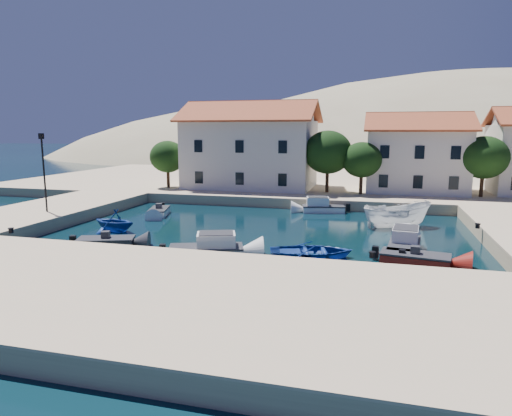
{
  "coord_description": "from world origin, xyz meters",
  "views": [
    {
      "loc": [
        8.08,
        -22.55,
        7.44
      ],
      "look_at": [
        -0.15,
        8.29,
        2.0
      ],
      "focal_mm": 32.0,
      "sensor_mm": 36.0,
      "label": 1
    }
  ],
  "objects_px": {
    "building_left": "(251,144)",
    "boat_east": "(396,227)",
    "cabin_cruiser_east": "(405,244)",
    "building_mid": "(416,152)",
    "rowboat_south": "(311,258)",
    "lamppost": "(43,165)",
    "cabin_cruiser_south": "(206,249)"
  },
  "relations": [
    {
      "from": "building_left",
      "to": "boat_east",
      "type": "distance_m",
      "value": 21.95
    },
    {
      "from": "cabin_cruiser_east",
      "to": "boat_east",
      "type": "xyz_separation_m",
      "value": [
        -0.2,
        7.53,
        -0.48
      ]
    },
    {
      "from": "cabin_cruiser_east",
      "to": "boat_east",
      "type": "distance_m",
      "value": 7.54
    },
    {
      "from": "boat_east",
      "to": "cabin_cruiser_east",
      "type": "bearing_deg",
      "value": 154.96
    },
    {
      "from": "building_mid",
      "to": "boat_east",
      "type": "relative_size",
      "value": 1.88
    },
    {
      "from": "building_left",
      "to": "boat_east",
      "type": "height_order",
      "value": "building_left"
    },
    {
      "from": "building_left",
      "to": "rowboat_south",
      "type": "bearing_deg",
      "value": -66.73
    },
    {
      "from": "building_mid",
      "to": "lamppost",
      "type": "bearing_deg",
      "value": -144.55
    },
    {
      "from": "cabin_cruiser_south",
      "to": "building_mid",
      "type": "bearing_deg",
      "value": 43.49
    },
    {
      "from": "boat_east",
      "to": "cabin_cruiser_south",
      "type": "bearing_deg",
      "value": 109.32
    },
    {
      "from": "building_left",
      "to": "rowboat_south",
      "type": "xyz_separation_m",
      "value": [
        10.51,
        -24.44,
        -5.94
      ]
    },
    {
      "from": "rowboat_south",
      "to": "cabin_cruiser_east",
      "type": "relative_size",
      "value": 1.04
    },
    {
      "from": "building_mid",
      "to": "cabin_cruiser_south",
      "type": "relative_size",
      "value": 2.21
    },
    {
      "from": "building_left",
      "to": "cabin_cruiser_south",
      "type": "relative_size",
      "value": 3.1
    },
    {
      "from": "building_left",
      "to": "lamppost",
      "type": "distance_m",
      "value": 23.1
    },
    {
      "from": "cabin_cruiser_east",
      "to": "cabin_cruiser_south",
      "type": "bearing_deg",
      "value": 115.63
    },
    {
      "from": "lamppost",
      "to": "rowboat_south",
      "type": "bearing_deg",
      "value": -11.4
    },
    {
      "from": "building_mid",
      "to": "boat_east",
      "type": "bearing_deg",
      "value": -98.61
    },
    {
      "from": "building_left",
      "to": "boat_east",
      "type": "bearing_deg",
      "value": -42.01
    },
    {
      "from": "lamppost",
      "to": "rowboat_south",
      "type": "relative_size",
      "value": 1.28
    },
    {
      "from": "lamppost",
      "to": "rowboat_south",
      "type": "height_order",
      "value": "lamppost"
    },
    {
      "from": "cabin_cruiser_east",
      "to": "rowboat_south",
      "type": "bearing_deg",
      "value": 123.07
    },
    {
      "from": "cabin_cruiser_east",
      "to": "building_left",
      "type": "bearing_deg",
      "value": 42.17
    },
    {
      "from": "building_mid",
      "to": "cabin_cruiser_south",
      "type": "bearing_deg",
      "value": -116.92
    },
    {
      "from": "rowboat_south",
      "to": "cabin_cruiser_east",
      "type": "xyz_separation_m",
      "value": [
        5.39,
        2.77,
        0.48
      ]
    },
    {
      "from": "building_left",
      "to": "lamppost",
      "type": "xyz_separation_m",
      "value": [
        -11.5,
        -20.0,
        -1.18
      ]
    },
    {
      "from": "building_mid",
      "to": "cabin_cruiser_east",
      "type": "height_order",
      "value": "building_mid"
    },
    {
      "from": "building_left",
      "to": "cabin_cruiser_south",
      "type": "distance_m",
      "value": 26.73
    },
    {
      "from": "building_mid",
      "to": "lamppost",
      "type": "relative_size",
      "value": 1.69
    },
    {
      "from": "building_mid",
      "to": "cabin_cruiser_south",
      "type": "xyz_separation_m",
      "value": [
        -13.61,
        -26.8,
        -4.75
      ]
    },
    {
      "from": "cabin_cruiser_east",
      "to": "lamppost",
      "type": "bearing_deg",
      "value": 92.41
    },
    {
      "from": "building_left",
      "to": "cabin_cruiser_south",
      "type": "bearing_deg",
      "value": -80.34
    }
  ]
}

